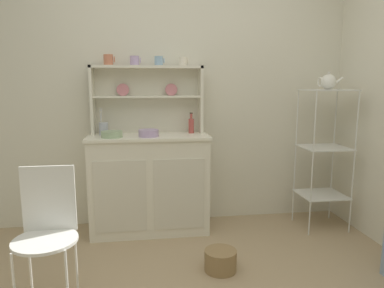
# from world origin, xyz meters

# --- Properties ---
(wall_back) EXTENTS (3.84, 0.05, 2.50)m
(wall_back) POSITION_xyz_m (0.00, 1.62, 1.25)
(wall_back) COLOR silver
(wall_back) RESTS_ON ground
(hutch_cabinet) EXTENTS (1.06, 0.45, 0.88)m
(hutch_cabinet) POSITION_xyz_m (-0.29, 1.37, 0.45)
(hutch_cabinet) COLOR silver
(hutch_cabinet) RESTS_ON ground
(hutch_shelf_unit) EXTENTS (0.99, 0.18, 0.60)m
(hutch_shelf_unit) POSITION_xyz_m (-0.29, 1.53, 1.23)
(hutch_shelf_unit) COLOR silver
(hutch_shelf_unit) RESTS_ON hutch_cabinet
(bakers_rack) EXTENTS (0.40, 0.37, 1.27)m
(bakers_rack) POSITION_xyz_m (1.29, 1.23, 0.78)
(bakers_rack) COLOR silver
(bakers_rack) RESTS_ON ground
(wire_chair) EXTENTS (0.36, 0.36, 0.85)m
(wire_chair) POSITION_xyz_m (-0.89, 0.31, 0.52)
(wire_chair) COLOR white
(wire_chair) RESTS_ON ground
(floor_basket) EXTENTS (0.23, 0.23, 0.15)m
(floor_basket) POSITION_xyz_m (0.20, 0.58, 0.08)
(floor_basket) COLOR #93754C
(floor_basket) RESTS_ON ground
(cup_terracotta_0) EXTENTS (0.10, 0.08, 0.09)m
(cup_terracotta_0) POSITION_xyz_m (-0.61, 1.49, 1.53)
(cup_terracotta_0) COLOR #C67556
(cup_terracotta_0) RESTS_ON hutch_shelf_unit
(cup_lilac_1) EXTENTS (0.09, 0.08, 0.08)m
(cup_lilac_1) POSITION_xyz_m (-0.39, 1.49, 1.52)
(cup_lilac_1) COLOR #B79ECC
(cup_lilac_1) RESTS_ON hutch_shelf_unit
(cup_sky_2) EXTENTS (0.09, 0.07, 0.08)m
(cup_sky_2) POSITION_xyz_m (-0.18, 1.49, 1.52)
(cup_sky_2) COLOR #8EB2D1
(cup_sky_2) RESTS_ON hutch_shelf_unit
(cup_cream_3) EXTENTS (0.09, 0.07, 0.08)m
(cup_cream_3) POSITION_xyz_m (0.04, 1.49, 1.52)
(cup_cream_3) COLOR silver
(cup_cream_3) RESTS_ON hutch_shelf_unit
(bowl_mixing_large) EXTENTS (0.18, 0.18, 0.05)m
(bowl_mixing_large) POSITION_xyz_m (-0.59, 1.29, 0.90)
(bowl_mixing_large) COLOR #9EB78E
(bowl_mixing_large) RESTS_ON hutch_cabinet
(bowl_floral_medium) EXTENTS (0.17, 0.17, 0.06)m
(bowl_floral_medium) POSITION_xyz_m (-0.29, 1.29, 0.91)
(bowl_floral_medium) COLOR #B79ECC
(bowl_floral_medium) RESTS_ON hutch_cabinet
(jam_bottle) EXTENTS (0.05, 0.05, 0.19)m
(jam_bottle) POSITION_xyz_m (0.10, 1.45, 0.95)
(jam_bottle) COLOR #B74C47
(jam_bottle) RESTS_ON hutch_cabinet
(utensil_jar) EXTENTS (0.08, 0.08, 0.24)m
(utensil_jar) POSITION_xyz_m (-0.68, 1.45, 0.93)
(utensil_jar) COLOR #B2B7C6
(utensil_jar) RESTS_ON hutch_cabinet
(porcelain_teapot) EXTENTS (0.22, 0.13, 0.15)m
(porcelain_teapot) POSITION_xyz_m (1.29, 1.23, 1.34)
(porcelain_teapot) COLOR white
(porcelain_teapot) RESTS_ON bakers_rack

